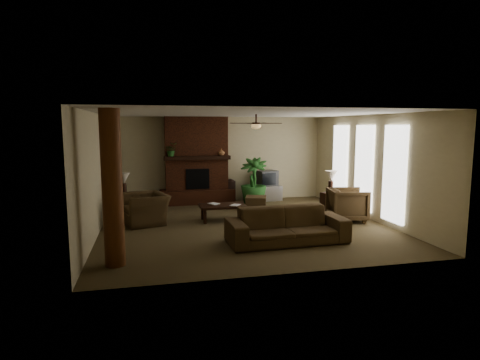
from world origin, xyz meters
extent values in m
plane|color=brown|center=(0.00, 0.00, 0.00)|extent=(7.00, 7.00, 0.00)
plane|color=silver|center=(0.00, 0.00, 2.80)|extent=(7.00, 7.00, 0.00)
plane|color=#BDB089|center=(0.00, 3.50, 1.40)|extent=(7.00, 0.00, 7.00)
plane|color=#BDB089|center=(0.00, -3.50, 1.40)|extent=(7.00, 0.00, 7.00)
plane|color=#BDB089|center=(-3.50, 0.00, 1.40)|extent=(0.00, 7.00, 7.00)
plane|color=#BDB089|center=(3.50, 0.00, 1.40)|extent=(0.00, 7.00, 7.00)
cube|color=#542716|center=(-0.80, 3.25, 1.40)|extent=(2.00, 0.50, 2.80)
cube|color=#542716|center=(-0.80, 3.15, 0.23)|extent=(2.40, 0.70, 0.45)
cube|color=black|center=(-0.80, 2.99, 0.82)|extent=(0.75, 0.04, 0.65)
cube|color=black|center=(-0.80, 2.97, 1.50)|extent=(2.10, 0.28, 0.12)
cube|color=white|center=(3.45, 1.60, 1.35)|extent=(0.08, 0.85, 2.35)
cube|color=white|center=(3.45, 0.20, 1.35)|extent=(0.08, 0.85, 2.35)
cube|color=white|center=(3.45, -1.20, 1.35)|extent=(0.08, 0.85, 2.35)
cylinder|color=brown|center=(-2.95, -2.40, 1.40)|extent=(0.36, 0.36, 2.80)
cube|color=black|center=(-3.44, 1.80, 1.05)|extent=(0.10, 1.00, 2.10)
cylinder|color=black|center=(0.40, 0.30, 2.68)|extent=(0.04, 0.04, 0.24)
cylinder|color=black|center=(0.40, 0.30, 2.56)|extent=(0.20, 0.20, 0.06)
ellipsoid|color=#F2BF72|center=(0.40, 0.30, 2.50)|extent=(0.26, 0.26, 0.14)
cube|color=black|center=(0.80, 0.30, 2.57)|extent=(0.55, 0.12, 0.01)
cube|color=black|center=(0.00, 0.30, 2.57)|extent=(0.55, 0.12, 0.01)
cube|color=black|center=(0.40, 0.70, 2.57)|extent=(0.12, 0.55, 0.01)
cube|color=black|center=(0.40, -0.10, 2.57)|extent=(0.12, 0.55, 0.01)
imported|color=#46341E|center=(0.55, -1.73, 0.50)|extent=(2.59, 0.83, 1.00)
imported|color=#46341E|center=(-2.44, 0.72, 0.52)|extent=(1.08, 1.36, 1.04)
imported|color=#46341E|center=(2.79, -0.18, 0.48)|extent=(1.03, 1.08, 0.95)
cube|color=black|center=(-0.44, 0.57, 0.40)|extent=(1.20, 0.70, 0.06)
cube|color=black|center=(-0.94, 0.32, 0.18)|extent=(0.07, 0.07, 0.37)
cube|color=black|center=(0.06, 0.32, 0.18)|extent=(0.07, 0.07, 0.37)
cube|color=black|center=(-0.94, 0.82, 0.18)|extent=(0.07, 0.07, 0.37)
cube|color=black|center=(0.06, 0.82, 0.18)|extent=(0.07, 0.07, 0.37)
cube|color=#46341E|center=(0.80, 1.73, 0.20)|extent=(0.75, 0.75, 0.40)
cube|color=#B9B9BB|center=(1.61, 3.15, 0.25)|extent=(0.88, 0.55, 0.50)
cube|color=#3C3C3F|center=(1.55, 3.15, 0.76)|extent=(0.75, 0.64, 0.52)
cube|color=black|center=(1.55, 2.88, 0.76)|extent=(0.51, 0.15, 0.40)
cylinder|color=black|center=(0.30, 3.15, 0.35)|extent=(0.34, 0.34, 0.70)
sphere|color=black|center=(0.30, 3.15, 0.60)|extent=(0.34, 0.34, 0.34)
imported|color=#295D25|center=(0.93, 2.55, 0.42)|extent=(1.36, 1.71, 0.84)
cube|color=black|center=(-2.99, 1.86, 0.28)|extent=(0.60, 0.60, 0.55)
cylinder|color=black|center=(-3.01, 1.88, 0.73)|extent=(0.17, 0.17, 0.35)
cone|color=white|center=(-3.01, 1.88, 1.05)|extent=(0.45, 0.45, 0.30)
cube|color=black|center=(2.92, 1.01, 0.28)|extent=(0.63, 0.63, 0.55)
cylinder|color=black|center=(2.90, 1.07, 0.73)|extent=(0.18, 0.18, 0.35)
cone|color=white|center=(2.90, 1.07, 1.05)|extent=(0.45, 0.45, 0.30)
imported|color=#295D25|center=(-1.62, 2.94, 1.72)|extent=(0.42, 0.46, 0.33)
imported|color=#95613B|center=(-0.02, 3.01, 1.67)|extent=(0.28, 0.29, 0.22)
imported|color=#999999|center=(-0.74, 0.62, 0.57)|extent=(0.20, 0.13, 0.29)
imported|color=#999999|center=(-0.22, 0.45, 0.58)|extent=(0.18, 0.15, 0.29)
camera|label=1|loc=(-2.30, -9.67, 2.48)|focal=29.88mm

